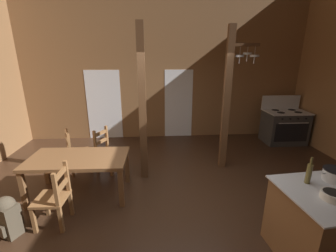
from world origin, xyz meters
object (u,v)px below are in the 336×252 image
at_px(stove_range, 284,126).
at_px(ladderback_chair_at_table_end, 107,151).
at_px(ladderback_chair_by_post, 55,197).
at_px(backpack, 7,215).
at_px(bottle_tall_on_counter, 309,173).
at_px(mixing_bowl_on_counter, 332,195).
at_px(ladderback_chair_near_window, 77,152).
at_px(dining_table, 79,162).
at_px(stockpot_on_counter, 336,175).

xyz_separation_m(stove_range, ladderback_chair_at_table_end, (-4.81, -1.35, -0.03)).
bearing_deg(ladderback_chair_by_post, backpack, -164.04).
bearing_deg(ladderback_chair_by_post, bottle_tall_on_counter, -10.74).
relative_size(ladderback_chair_by_post, mixing_bowl_on_counter, 4.02).
relative_size(ladderback_chair_near_window, bottle_tall_on_counter, 2.73).
xyz_separation_m(dining_table, ladderback_chair_at_table_end, (0.31, 0.92, -0.20)).
bearing_deg(ladderback_chair_at_table_end, backpack, -119.65).
bearing_deg(backpack, bottle_tall_on_counter, -6.69).
relative_size(stove_range, stockpot_on_counter, 3.61).
bearing_deg(ladderback_chair_near_window, stockpot_on_counter, -29.85).
bearing_deg(stockpot_on_counter, stove_range, 67.15).
distance_m(ladderback_chair_by_post, backpack, 0.64).
xyz_separation_m(dining_table, ladderback_chair_near_window, (-0.33, 0.89, -0.20)).
height_order(ladderback_chair_near_window, stockpot_on_counter, stockpot_on_counter).
bearing_deg(ladderback_chair_at_table_end, bottle_tall_on_counter, -38.56).
height_order(dining_table, ladderback_chair_at_table_end, ladderback_chair_at_table_end).
distance_m(stove_range, dining_table, 5.60).
height_order(ladderback_chair_by_post, backpack, ladderback_chair_by_post).
bearing_deg(dining_table, stockpot_on_counter, -20.79).
distance_m(dining_table, ladderback_chair_at_table_end, 0.99).
distance_m(dining_table, backpack, 1.24).
xyz_separation_m(ladderback_chair_at_table_end, mixing_bowl_on_counter, (2.96, -2.64, 0.53)).
relative_size(ladderback_chair_near_window, stockpot_on_counter, 2.60).
distance_m(ladderback_chair_by_post, bottle_tall_on_counter, 3.47).
relative_size(ladderback_chair_at_table_end, bottle_tall_on_counter, 2.73).
bearing_deg(mixing_bowl_on_counter, ladderback_chair_by_post, 164.21).
distance_m(stove_range, backpack, 6.68).
bearing_deg(ladderback_chair_by_post, mixing_bowl_on_counter, -15.79).
height_order(ladderback_chair_near_window, ladderback_chair_at_table_end, same).
bearing_deg(dining_table, backpack, -128.45).
distance_m(stove_range, ladderback_chair_near_window, 5.62).
distance_m(ladderback_chair_near_window, stockpot_on_counter, 4.56).
bearing_deg(dining_table, bottle_tall_on_counter, -23.47).
relative_size(stockpot_on_counter, mixing_bowl_on_counter, 1.55).
xyz_separation_m(ladderback_chair_near_window, backpack, (-0.41, -1.82, -0.14)).
relative_size(dining_table, ladderback_chair_near_window, 1.82).
height_order(stockpot_on_counter, bottle_tall_on_counter, bottle_tall_on_counter).
height_order(stove_range, mixing_bowl_on_counter, stove_range).
relative_size(stove_range, ladderback_chair_by_post, 1.39).
bearing_deg(stove_range, mixing_bowl_on_counter, -114.95).
height_order(dining_table, mixing_bowl_on_counter, mixing_bowl_on_counter).
bearing_deg(ladderback_chair_near_window, stove_range, 14.19).
height_order(ladderback_chair_by_post, ladderback_chair_at_table_end, same).
bearing_deg(stove_range, bottle_tall_on_counter, -117.60).
bearing_deg(mixing_bowl_on_counter, stockpot_on_counter, 47.78).
relative_size(ladderback_chair_by_post, backpack, 1.59).
height_order(mixing_bowl_on_counter, bottle_tall_on_counter, bottle_tall_on_counter).
distance_m(dining_table, mixing_bowl_on_counter, 3.71).
xyz_separation_m(dining_table, backpack, (-0.74, -0.93, -0.34)).
distance_m(ladderback_chair_by_post, ladderback_chair_at_table_end, 1.74).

